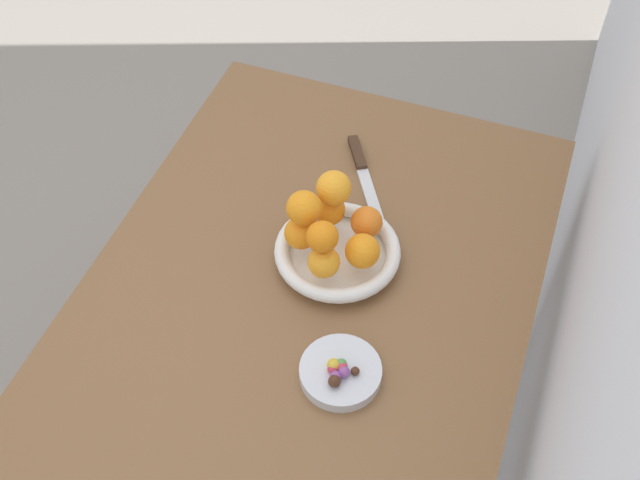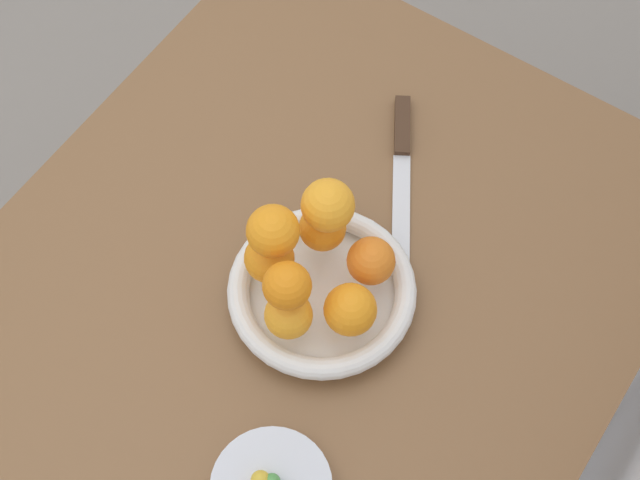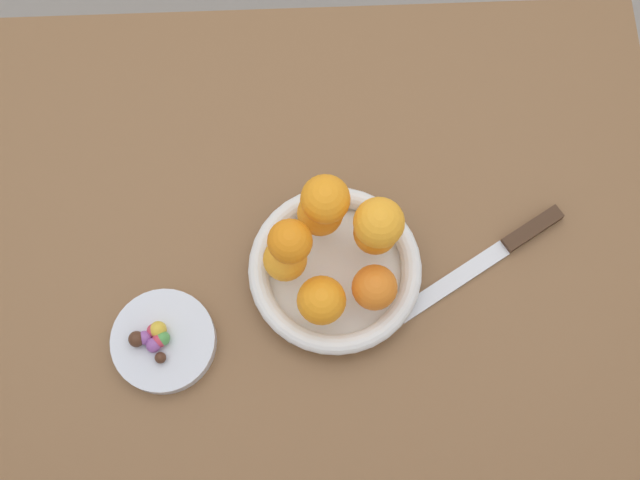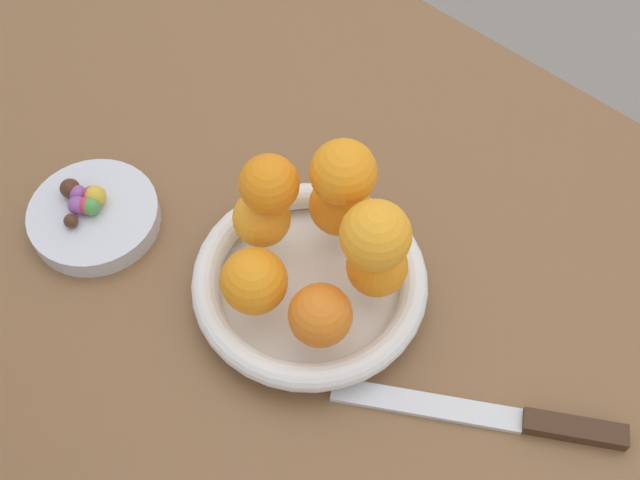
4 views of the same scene
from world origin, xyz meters
name	(u,v)px [view 3 (image 3 of 4)]	position (x,y,z in m)	size (l,w,h in m)	color
ground_plane	(285,352)	(0.00, 0.00, 0.00)	(6.00, 6.00, 0.00)	gray
dining_table	(266,275)	(0.00, 0.00, 0.65)	(1.10, 0.76, 0.74)	brown
fruit_bowl	(335,270)	(-0.09, 0.03, 0.76)	(0.22, 0.22, 0.04)	white
candy_dish	(164,341)	(0.13, 0.11, 0.75)	(0.13, 0.13, 0.02)	silver
orange_0	(320,213)	(-0.08, -0.04, 0.81)	(0.06, 0.06, 0.06)	orange
orange_1	(285,259)	(-0.03, 0.02, 0.81)	(0.06, 0.06, 0.06)	orange
orange_2	(321,300)	(-0.08, 0.08, 0.81)	(0.06, 0.06, 0.06)	orange
orange_3	(375,287)	(-0.14, 0.06, 0.81)	(0.06, 0.06, 0.06)	orange
orange_4	(376,232)	(-0.15, -0.01, 0.81)	(0.06, 0.06, 0.06)	orange
orange_5	(379,219)	(-0.15, 0.00, 0.87)	(0.06, 0.06, 0.06)	orange
orange_6	(325,199)	(-0.08, -0.03, 0.87)	(0.06, 0.06, 0.06)	orange
orange_7	(290,241)	(-0.04, 0.02, 0.86)	(0.05, 0.05, 0.05)	orange
candy_ball_0	(160,340)	(0.13, 0.11, 0.77)	(0.02, 0.02, 0.02)	#C6384C
candy_ball_1	(162,338)	(0.12, 0.11, 0.77)	(0.02, 0.02, 0.02)	#4C9947
candy_ball_2	(145,338)	(0.15, 0.11, 0.77)	(0.02, 0.02, 0.02)	#8C4C99
candy_ball_3	(137,339)	(0.16, 0.11, 0.77)	(0.02, 0.02, 0.02)	#472819
candy_ball_4	(160,358)	(0.13, 0.13, 0.77)	(0.01, 0.01, 0.01)	#472819
candy_ball_5	(158,330)	(0.13, 0.10, 0.77)	(0.02, 0.02, 0.02)	gold
candy_ball_6	(154,331)	(0.13, 0.10, 0.77)	(0.02, 0.02, 0.02)	#C6384C
candy_ball_7	(153,345)	(0.13, 0.12, 0.77)	(0.02, 0.02, 0.02)	#8C4C99
knife	(495,254)	(-0.31, 0.01, 0.75)	(0.23, 0.15, 0.01)	#3F2819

